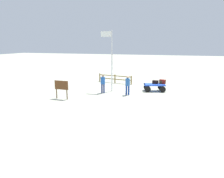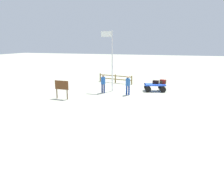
{
  "view_description": "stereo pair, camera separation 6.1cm",
  "coord_description": "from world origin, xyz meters",
  "px_view_note": "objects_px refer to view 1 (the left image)",
  "views": [
    {
      "loc": [
        -4.08,
        19.08,
        4.38
      ],
      "look_at": [
        0.09,
        6.0,
        1.5
      ],
      "focal_mm": 35.87,
      "sensor_mm": 36.0,
      "label": 1
    },
    {
      "loc": [
        -4.14,
        19.06,
        4.38
      ],
      "look_at": [
        0.09,
        6.0,
        1.5
      ],
      "focal_mm": 35.87,
      "sensor_mm": 36.0,
      "label": 2
    }
  ],
  "objects_px": {
    "suitcase_tan": "(163,82)",
    "signboard": "(61,87)",
    "worker_trailing": "(103,82)",
    "luggage_cart": "(154,86)",
    "worker_lead": "(128,84)",
    "suitcase_grey": "(155,82)",
    "flagpole": "(111,56)",
    "suitcase_navy": "(163,82)"
  },
  "relations": [
    {
      "from": "suitcase_tan",
      "to": "signboard",
      "type": "distance_m",
      "value": 9.12
    },
    {
      "from": "worker_trailing",
      "to": "signboard",
      "type": "distance_m",
      "value": 3.79
    },
    {
      "from": "luggage_cart",
      "to": "signboard",
      "type": "xyz_separation_m",
      "value": [
        6.56,
        5.1,
        0.53
      ]
    },
    {
      "from": "worker_lead",
      "to": "worker_trailing",
      "type": "bearing_deg",
      "value": -2.48
    },
    {
      "from": "suitcase_tan",
      "to": "worker_lead",
      "type": "height_order",
      "value": "worker_lead"
    },
    {
      "from": "suitcase_grey",
      "to": "flagpole",
      "type": "distance_m",
      "value": 4.76
    },
    {
      "from": "worker_lead",
      "to": "flagpole",
      "type": "distance_m",
      "value": 3.08
    },
    {
      "from": "suitcase_grey",
      "to": "worker_trailing",
      "type": "height_order",
      "value": "worker_trailing"
    },
    {
      "from": "suitcase_navy",
      "to": "worker_trailing",
      "type": "xyz_separation_m",
      "value": [
        4.89,
        2.57,
        0.17
      ]
    },
    {
      "from": "luggage_cart",
      "to": "flagpole",
      "type": "distance_m",
      "value": 4.83
    },
    {
      "from": "worker_lead",
      "to": "worker_trailing",
      "type": "xyz_separation_m",
      "value": [
        2.24,
        -0.1,
        -0.0
      ]
    },
    {
      "from": "suitcase_navy",
      "to": "signboard",
      "type": "distance_m",
      "value": 9.13
    },
    {
      "from": "luggage_cart",
      "to": "flagpole",
      "type": "relative_size",
      "value": 0.39
    },
    {
      "from": "suitcase_grey",
      "to": "worker_lead",
      "type": "distance_m",
      "value": 3.2
    },
    {
      "from": "suitcase_grey",
      "to": "luggage_cart",
      "type": "bearing_deg",
      "value": 77.55
    },
    {
      "from": "suitcase_tan",
      "to": "worker_trailing",
      "type": "height_order",
      "value": "worker_trailing"
    },
    {
      "from": "luggage_cart",
      "to": "suitcase_grey",
      "type": "bearing_deg",
      "value": -102.45
    },
    {
      "from": "luggage_cart",
      "to": "suitcase_tan",
      "type": "distance_m",
      "value": 0.9
    },
    {
      "from": "flagpole",
      "to": "luggage_cart",
      "type": "bearing_deg",
      "value": -162.63
    },
    {
      "from": "luggage_cart",
      "to": "suitcase_navy",
      "type": "distance_m",
      "value": 0.89
    },
    {
      "from": "suitcase_tan",
      "to": "luggage_cart",
      "type": "bearing_deg",
      "value": 33.49
    },
    {
      "from": "luggage_cart",
      "to": "suitcase_navy",
      "type": "relative_size",
      "value": 3.83
    },
    {
      "from": "worker_trailing",
      "to": "signboard",
      "type": "height_order",
      "value": "worker_trailing"
    },
    {
      "from": "suitcase_navy",
      "to": "worker_lead",
      "type": "xyz_separation_m",
      "value": [
        2.65,
        2.67,
        0.17
      ]
    },
    {
      "from": "signboard",
      "to": "suitcase_tan",
      "type": "bearing_deg",
      "value": -142.5
    },
    {
      "from": "luggage_cart",
      "to": "worker_trailing",
      "type": "distance_m",
      "value": 4.73
    },
    {
      "from": "suitcase_tan",
      "to": "worker_trailing",
      "type": "relative_size",
      "value": 0.37
    },
    {
      "from": "luggage_cart",
      "to": "suitcase_tan",
      "type": "xyz_separation_m",
      "value": [
        -0.68,
        -0.45,
        0.38
      ]
    },
    {
      "from": "suitcase_tan",
      "to": "flagpole",
      "type": "relative_size",
      "value": 0.11
    },
    {
      "from": "luggage_cart",
      "to": "worker_lead",
      "type": "xyz_separation_m",
      "value": [
        1.95,
        2.23,
        0.5
      ]
    },
    {
      "from": "suitcase_grey",
      "to": "suitcase_navy",
      "type": "xyz_separation_m",
      "value": [
        -0.64,
        -0.18,
        -0.0
      ]
    },
    {
      "from": "luggage_cart",
      "to": "suitcase_grey",
      "type": "relative_size",
      "value": 3.87
    },
    {
      "from": "worker_lead",
      "to": "luggage_cart",
      "type": "bearing_deg",
      "value": -131.21
    },
    {
      "from": "worker_trailing",
      "to": "flagpole",
      "type": "xyz_separation_m",
      "value": [
        -0.41,
        -0.95,
        2.25
      ]
    },
    {
      "from": "worker_lead",
      "to": "signboard",
      "type": "xyz_separation_m",
      "value": [
        4.6,
        2.87,
        0.03
      ]
    },
    {
      "from": "luggage_cart",
      "to": "suitcase_grey",
      "type": "distance_m",
      "value": 0.43
    },
    {
      "from": "suitcase_grey",
      "to": "signboard",
      "type": "distance_m",
      "value": 8.51
    },
    {
      "from": "suitcase_navy",
      "to": "flagpole",
      "type": "xyz_separation_m",
      "value": [
        4.48,
        1.62,
        2.42
      ]
    },
    {
      "from": "suitcase_tan",
      "to": "flagpole",
      "type": "bearing_deg",
      "value": 20.1
    },
    {
      "from": "suitcase_navy",
      "to": "worker_trailing",
      "type": "height_order",
      "value": "worker_trailing"
    },
    {
      "from": "luggage_cart",
      "to": "signboard",
      "type": "distance_m",
      "value": 8.32
    },
    {
      "from": "suitcase_navy",
      "to": "suitcase_grey",
      "type": "bearing_deg",
      "value": 15.98
    }
  ]
}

